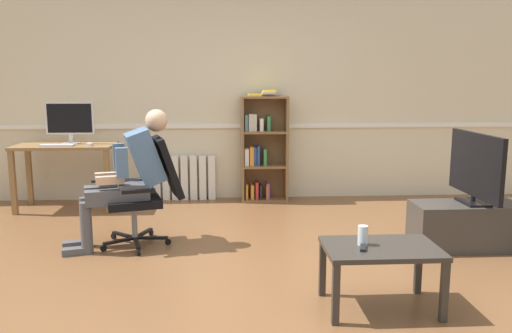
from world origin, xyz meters
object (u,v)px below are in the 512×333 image
keyboard (57,145)px  coffee_table (381,255)px  spare_remote (363,247)px  computer_mouse (89,144)px  radiator (180,178)px  imac_monitor (70,120)px  computer_desk (66,155)px  person_seated (128,175)px  bookshelf (262,149)px  tv_stand (471,226)px  drinking_glass (363,235)px  office_chair (149,187)px  tv_screen (476,167)px

keyboard → coffee_table: 3.97m
keyboard → spare_remote: size_ratio=2.45×
coffee_table → spare_remote: bearing=-163.0°
computer_mouse → radiator: bearing=28.0°
imac_monitor → keyboard: (-0.09, -0.22, -0.27)m
computer_desk → spare_remote: computer_desk is taller
person_seated → spare_remote: (1.75, -1.45, -0.22)m
computer_mouse → spare_remote: 3.67m
bookshelf → tv_stand: size_ratio=1.31×
person_seated → imac_monitor: bearing=-163.8°
bookshelf → drinking_glass: bearing=-81.7°
computer_mouse → office_chair: 1.53m
imac_monitor → radiator: imac_monitor is taller
computer_desk → coffee_table: size_ratio=1.50×
person_seated → computer_desk: bearing=-161.1°
computer_desk → person_seated: (0.98, -1.42, 0.03)m
tv_screen → person_seated: bearing=84.8°
computer_desk → spare_remote: bearing=-46.5°
bookshelf → tv_screen: 2.63m
bookshelf → tv_screen: bearing=-48.3°
bookshelf → radiator: size_ratio=1.55×
imac_monitor → computer_mouse: 0.42m
tv_screen → coffee_table: bearing=134.0°
radiator → tv_stand: bearing=-36.7°
tv_screen → drinking_glass: tv_screen is taller
bookshelf → radiator: 1.09m
tv_stand → person_seated: bearing=175.3°
keyboard → bookshelf: bookshelf is taller
tv_screen → spare_remote: (-1.31, -1.20, -0.31)m
computer_mouse → tv_stand: size_ratio=0.10×
tv_stand → drinking_glass: bearing=-139.0°
keyboard → radiator: 1.50m
computer_desk → bookshelf: (2.29, 0.29, 0.02)m
imac_monitor → office_chair: size_ratio=0.56×
tv_stand → keyboard: bearing=159.5°
tv_stand → spare_remote: size_ratio=6.98×
office_chair → person_seated: person_seated is taller
keyboard → computer_mouse: bearing=3.2°
keyboard → tv_screen: size_ratio=0.41×
tv_screen → bookshelf: bearing=41.2°
computer_mouse → spare_remote: (2.42, -2.75, -0.34)m
tv_stand → coffee_table: coffee_table is taller
computer_desk → radiator: size_ratio=1.26×
bookshelf → coffee_table: bearing=-79.7°
imac_monitor → office_chair: imac_monitor is taller
keyboard → radiator: size_ratio=0.42×
imac_monitor → person_seated: imac_monitor is taller
office_chair → person_seated: (-0.17, -0.05, 0.13)m
keyboard → spare_remote: bearing=-44.6°
tv_stand → bookshelf: bearing=131.7°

